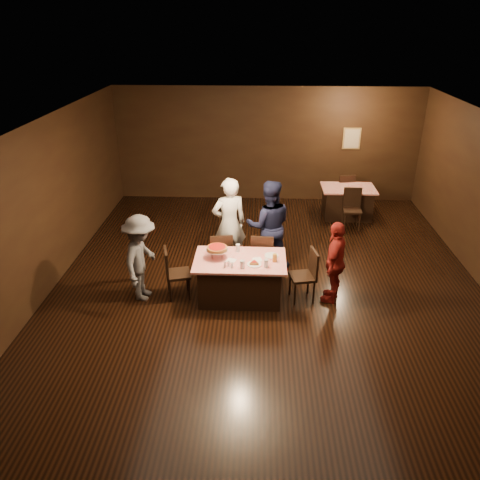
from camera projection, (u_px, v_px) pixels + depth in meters
The scene contains 23 objects.
room at pixel (271, 183), 7.59m from camera, with size 10.00×10.04×3.02m.
main_table at pixel (240, 279), 8.29m from camera, with size 1.60×1.00×0.77m, color red.
back_table at pixel (347, 202), 11.66m from camera, with size 1.30×0.90×0.77m, color #A4120A.
chair_far_left at pixel (221, 254), 8.94m from camera, with size 0.42×0.42×0.95m, color black.
chair_far_right at pixel (263, 255), 8.91m from camera, with size 0.42×0.42×0.95m, color black.
chair_end_left at pixel (178, 273), 8.29m from camera, with size 0.42×0.42×0.95m, color black.
chair_end_right at pixel (302, 275), 8.20m from camera, with size 0.42×0.42×0.95m, color black.
chair_back_near at pixel (352, 209), 11.00m from camera, with size 0.42×0.42×0.95m, color black.
chair_back_far at pixel (344, 191), 12.17m from camera, with size 0.42×0.42×0.95m, color black.
diner_white_jacket at pixel (229, 224), 9.10m from camera, with size 0.68×0.45×1.87m, color silver.
diner_navy_hoodie at pixel (269, 226), 9.05m from camera, with size 0.89×0.69×1.84m, color black.
diner_grey_knit at pixel (141, 258), 8.11m from camera, with size 1.02×0.59×1.58m, color #4F5054.
diner_red_shirt at pixel (335, 262), 8.07m from camera, with size 0.88×0.37×1.50m, color maroon.
pizza_stand at pixel (217, 248), 8.10m from camera, with size 0.38×0.38×0.22m.
plate_with_slice at pixel (254, 263), 7.94m from camera, with size 0.25×0.25×0.06m.
plate_empty at pixel (271, 256), 8.23m from camera, with size 0.25×0.25×0.01m, color white.
glass_front_left at pixel (242, 264), 7.82m from camera, with size 0.08×0.08×0.14m, color silver.
glass_front_right at pixel (266, 263), 7.85m from camera, with size 0.08×0.08×0.14m, color silver.
glass_amber at pixel (275, 258), 8.02m from camera, with size 0.08×0.08×0.14m, color #BF7F26.
glass_back at pixel (238, 248), 8.36m from camera, with size 0.08×0.08×0.14m, color silver.
condiments at pixel (229, 265), 7.85m from camera, with size 0.17×0.10×0.09m.
napkin_center at pixel (257, 260), 8.11m from camera, with size 0.16×0.16×0.01m, color white.
napkin_left at pixel (231, 260), 8.08m from camera, with size 0.16×0.16×0.01m, color white.
Camera 1 is at (-0.19, -7.25, 4.60)m, focal length 35.00 mm.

